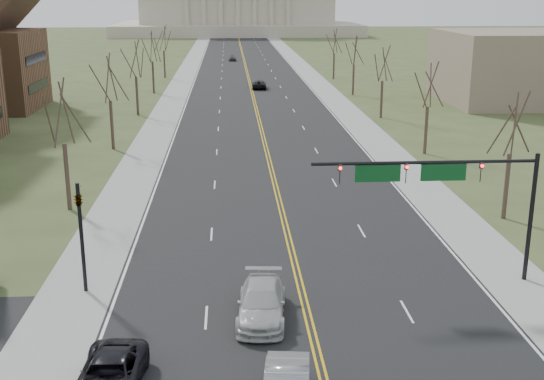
{
  "coord_description": "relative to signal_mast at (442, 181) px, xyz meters",
  "views": [
    {
      "loc": [
        -3.69,
        -20.47,
        15.36
      ],
      "look_at": [
        -1.01,
        21.88,
        3.0
      ],
      "focal_mm": 45.0,
      "sensor_mm": 36.0,
      "label": 1
    }
  ],
  "objects": [
    {
      "name": "tree_l_2",
      "position": [
        -22.95,
        54.5,
        1.18
      ],
      "size": [
        3.96,
        3.96,
        9.0
      ],
      "color": "#3E3024",
      "rests_on": "ground"
    },
    {
      "name": "edge_line_left",
      "position": [
        -17.25,
        96.5,
        -5.75
      ],
      "size": [
        0.15,
        380.0,
        0.01
      ],
      "primitive_type": "cube",
      "color": "silver",
      "rests_on": "road"
    },
    {
      "name": "road",
      "position": [
        -7.45,
        96.5,
        -5.76
      ],
      "size": [
        20.0,
        380.0,
        0.01
      ],
      "primitive_type": "cube",
      "color": "black",
      "rests_on": "ground"
    },
    {
      "name": "sidewalk_left",
      "position": [
        -19.45,
        96.5,
        -5.75
      ],
      "size": [
        4.0,
        380.0,
        0.03
      ],
      "primitive_type": "cube",
      "color": "gray",
      "rests_on": "ground"
    },
    {
      "name": "center_line",
      "position": [
        -7.45,
        96.5,
        -5.75
      ],
      "size": [
        0.42,
        380.0,
        0.01
      ],
      "primitive_type": "cube",
      "color": "gold",
      "rests_on": "road"
    },
    {
      "name": "tree_r_2",
      "position": [
        8.05,
        50.5,
        0.79
      ],
      "size": [
        3.74,
        3.74,
        8.5
      ],
      "color": "#3E3024",
      "rests_on": "ground"
    },
    {
      "name": "tree_r_3",
      "position": [
        8.05,
        70.5,
        0.79
      ],
      "size": [
        3.74,
        3.74,
        8.5
      ],
      "color": "#3E3024",
      "rests_on": "ground"
    },
    {
      "name": "sidewalk_right",
      "position": [
        4.55,
        96.5,
        -5.75
      ],
      "size": [
        4.0,
        380.0,
        0.03
      ],
      "primitive_type": "cube",
      "color": "gray",
      "rests_on": "ground"
    },
    {
      "name": "edge_line_right",
      "position": [
        2.35,
        96.5,
        -5.75
      ],
      "size": [
        0.15,
        380.0,
        0.01
      ],
      "primitive_type": "cube",
      "color": "silver",
      "rests_on": "road"
    },
    {
      "name": "tree_l_1",
      "position": [
        -22.95,
        34.5,
        1.18
      ],
      "size": [
        3.96,
        3.96,
        9.0
      ],
      "color": "#3E3024",
      "rests_on": "ground"
    },
    {
      "name": "cross_road",
      "position": [
        -7.45,
        -7.5,
        -5.76
      ],
      "size": [
        120.0,
        14.0,
        0.01
      ],
      "primitive_type": "cube",
      "color": "black",
      "rests_on": "ground"
    },
    {
      "name": "signal_left",
      "position": [
        -18.95,
        0.0,
        -2.05
      ],
      "size": [
        0.32,
        0.36,
        6.0
      ],
      "color": "black",
      "rests_on": "ground"
    },
    {
      "name": "tree_l_4",
      "position": [
        -22.95,
        94.5,
        1.18
      ],
      "size": [
        3.96,
        3.96,
        9.0
      ],
      "color": "#3E3024",
      "rests_on": "ground"
    },
    {
      "name": "car_sb_outer_lead",
      "position": [
        -16.06,
        -9.83,
        -5.01
      ],
      "size": [
        2.72,
        5.46,
        1.49
      ],
      "primitive_type": "imported",
      "rotation": [
        0.0,
        0.0,
        -0.05
      ],
      "color": "black",
      "rests_on": "road"
    },
    {
      "name": "bldg_right_mass",
      "position": [
        32.55,
        62.5,
        -0.76
      ],
      "size": [
        25.0,
        20.0,
        10.0
      ],
      "primitive_type": "cube",
      "color": "#7E695A",
      "rests_on": "ground"
    },
    {
      "name": "car_sb_inner_second",
      "position": [
        -9.73,
        -3.73,
        -4.94
      ],
      "size": [
        2.76,
        5.78,
        1.63
      ],
      "primitive_type": "imported",
      "rotation": [
        0.0,
        0.0,
        -0.09
      ],
      "color": "#B4B4B4",
      "rests_on": "road"
    },
    {
      "name": "tree_l_3",
      "position": [
        -22.95,
        74.5,
        1.18
      ],
      "size": [
        3.96,
        3.96,
        9.0
      ],
      "color": "#3E3024",
      "rests_on": "ground"
    },
    {
      "name": "car_far_nb",
      "position": [
        -6.13,
        78.58,
        -5.07
      ],
      "size": [
        2.45,
        4.99,
        1.36
      ],
      "primitive_type": "imported",
      "rotation": [
        0.0,
        0.0,
        3.1
      ],
      "color": "black",
      "rests_on": "road"
    },
    {
      "name": "tree_r_4",
      "position": [
        8.05,
        90.5,
        0.79
      ],
      "size": [
        3.74,
        3.74,
        8.5
      ],
      "color": "#3E3024",
      "rests_on": "ground"
    },
    {
      "name": "tree_r_0",
      "position": [
        8.05,
        10.5,
        0.79
      ],
      "size": [
        3.74,
        3.74,
        8.5
      ],
      "color": "#3E3024",
      "rests_on": "ground"
    },
    {
      "name": "tree_l_0",
      "position": [
        -22.95,
        14.5,
        1.18
      ],
      "size": [
        3.96,
        3.96,
        9.0
      ],
      "color": "#3E3024",
      "rests_on": "ground"
    },
    {
      "name": "tree_r_1",
      "position": [
        8.05,
        30.5,
        0.79
      ],
      "size": [
        3.74,
        3.74,
        8.5
      ],
      "color": "#3E3024",
      "rests_on": "ground"
    },
    {
      "name": "signal_mast",
      "position": [
        0.0,
        0.0,
        0.0
      ],
      "size": [
        12.12,
        0.44,
        7.2
      ],
      "color": "black",
      "rests_on": "ground"
    },
    {
      "name": "car_far_sb",
      "position": [
        -10.2,
        126.6,
        -5.05
      ],
      "size": [
        1.72,
        4.14,
        1.4
      ],
      "primitive_type": "imported",
      "rotation": [
        0.0,
        0.0,
        0.02
      ],
      "color": "#4F5357",
      "rests_on": "road"
    }
  ]
}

